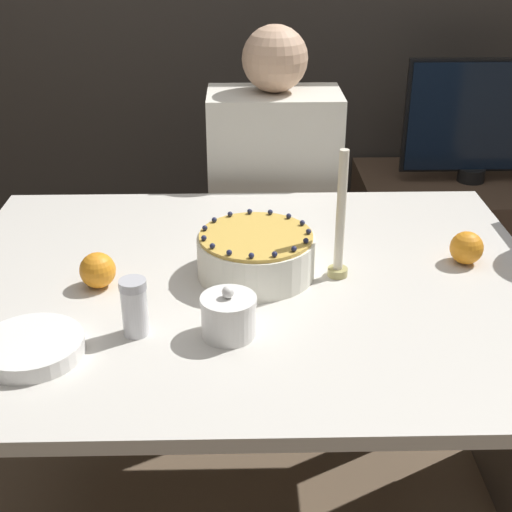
# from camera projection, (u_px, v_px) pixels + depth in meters

# --- Properties ---
(dining_table) EXTENTS (1.33, 1.03, 0.77)m
(dining_table) POSITION_uv_depth(u_px,v_px,m) (247.00, 325.00, 1.62)
(dining_table) COLOR beige
(dining_table) RESTS_ON ground_plane
(cake) EXTENTS (0.26, 0.26, 0.11)m
(cake) POSITION_uv_depth(u_px,v_px,m) (256.00, 254.00, 1.58)
(cake) COLOR white
(cake) RESTS_ON dining_table
(sugar_bowl) EXTENTS (0.11, 0.11, 0.11)m
(sugar_bowl) POSITION_uv_depth(u_px,v_px,m) (229.00, 316.00, 1.36)
(sugar_bowl) COLOR white
(sugar_bowl) RESTS_ON dining_table
(sugar_shaker) EXTENTS (0.05, 0.05, 0.12)m
(sugar_shaker) POSITION_uv_depth(u_px,v_px,m) (134.00, 307.00, 1.35)
(sugar_shaker) COLOR white
(sugar_shaker) RESTS_ON dining_table
(plate_stack) EXTENTS (0.19, 0.19, 0.03)m
(plate_stack) POSITION_uv_depth(u_px,v_px,m) (31.00, 347.00, 1.31)
(plate_stack) COLOR white
(plate_stack) RESTS_ON dining_table
(candle) EXTENTS (0.04, 0.04, 0.29)m
(candle) POSITION_uv_depth(u_px,v_px,m) (340.00, 226.00, 1.54)
(candle) COLOR tan
(candle) RESTS_ON dining_table
(orange_fruit_0) EXTENTS (0.08, 0.08, 0.08)m
(orange_fruit_0) POSITION_uv_depth(u_px,v_px,m) (98.00, 270.00, 1.53)
(orange_fruit_0) COLOR orange
(orange_fruit_0) RESTS_ON dining_table
(orange_fruit_1) EXTENTS (0.08, 0.08, 0.08)m
(orange_fruit_1) POSITION_uv_depth(u_px,v_px,m) (467.00, 248.00, 1.63)
(orange_fruit_1) COLOR orange
(orange_fruit_1) RESTS_ON dining_table
(person_man_blue_shirt) EXTENTS (0.40, 0.34, 1.21)m
(person_man_blue_shirt) POSITION_uv_depth(u_px,v_px,m) (273.00, 242.00, 2.33)
(person_man_blue_shirt) COLOR #473D33
(person_man_blue_shirt) RESTS_ON ground_plane
(side_cabinet) EXTENTS (0.79, 0.55, 0.59)m
(side_cabinet) POSITION_uv_depth(u_px,v_px,m) (460.00, 252.00, 2.77)
(side_cabinet) COLOR #4C3828
(side_cabinet) RESTS_ON ground_plane
(tv_monitor) EXTENTS (0.53, 0.10, 0.45)m
(tv_monitor) POSITION_uv_depth(u_px,v_px,m) (479.00, 119.00, 2.53)
(tv_monitor) COLOR black
(tv_monitor) RESTS_ON side_cabinet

